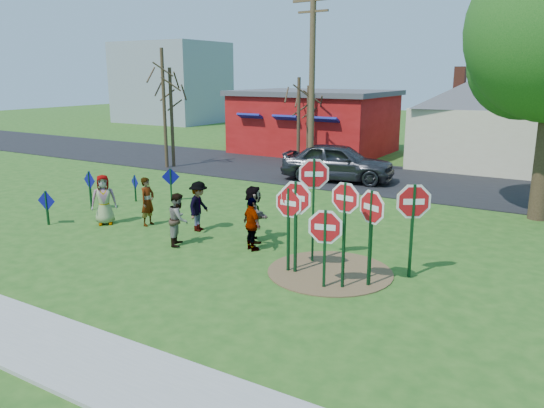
{
  "coord_description": "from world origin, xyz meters",
  "views": [
    {
      "loc": [
        9.8,
        -12.68,
        4.95
      ],
      "look_at": [
        1.87,
        0.49,
        1.15
      ],
      "focal_mm": 35.0,
      "sensor_mm": 36.0,
      "label": 1
    }
  ],
  "objects": [
    {
      "name": "red_building",
      "position": [
        -5.5,
        17.99,
        1.97
      ],
      "size": [
        9.4,
        7.69,
        3.9
      ],
      "color": "maroon",
      "rests_on": "ground"
    },
    {
      "name": "stop_sign_c",
      "position": [
        5.18,
        -1.78,
        1.9
      ],
      "size": [
        0.98,
        0.14,
        2.69
      ],
      "rotation": [
        0.0,
        0.0,
        -0.13
      ],
      "color": "#0F3A1B",
      "rests_on": "ground"
    },
    {
      "name": "person_b",
      "position": [
        -2.56,
        -0.18,
        0.81
      ],
      "size": [
        0.44,
        0.63,
        1.63
      ],
      "primitive_type": "imported",
      "rotation": [
        0.0,
        0.0,
        1.66
      ],
      "color": "#266F66",
      "rests_on": "ground"
    },
    {
      "name": "ground",
      "position": [
        0.0,
        0.0,
        0.0
      ],
      "size": [
        120.0,
        120.0,
        0.0
      ],
      "primitive_type": "plane",
      "color": "#235117",
      "rests_on": "ground"
    },
    {
      "name": "bare_tree_east",
      "position": [
        -3.86,
        13.91,
        2.78
      ],
      "size": [
        1.8,
        1.8,
        4.3
      ],
      "color": "#382819",
      "rests_on": "ground"
    },
    {
      "name": "stop_sign_e",
      "position": [
        4.8,
        -1.99,
        1.37
      ],
      "size": [
        1.07,
        0.31,
        2.06
      ],
      "rotation": [
        0.0,
        0.0,
        0.27
      ],
      "color": "#0F3A1B",
      "rests_on": "ground"
    },
    {
      "name": "stop_sign_b",
      "position": [
        3.76,
        -0.55,
        2.15
      ],
      "size": [
        0.97,
        0.55,
        2.96
      ],
      "rotation": [
        0.0,
        0.0,
        0.51
      ],
      "color": "#0F3A1B",
      "rests_on": "ground"
    },
    {
      "name": "distant_building",
      "position": [
        -28.0,
        30.0,
        4.0
      ],
      "size": [
        10.0,
        8.0,
        8.0
      ],
      "primitive_type": "cube",
      "color": "#8C939E",
      "rests_on": "ground"
    },
    {
      "name": "person_d",
      "position": [
        -0.7,
        0.2,
        0.81
      ],
      "size": [
        0.81,
        1.15,
        1.62
      ],
      "primitive_type": "imported",
      "rotation": [
        0.0,
        0.0,
        1.78
      ],
      "color": "#2E2E32",
      "rests_on": "ground"
    },
    {
      "name": "road",
      "position": [
        0.0,
        11.5,
        0.02
      ],
      "size": [
        120.0,
        7.5,
        0.04
      ],
      "primitive_type": "cube",
      "color": "black",
      "rests_on": "ground"
    },
    {
      "name": "blue_diamond_a",
      "position": [
        -5.47,
        -1.89,
        0.71
      ],
      "size": [
        0.68,
        0.16,
        1.17
      ],
      "rotation": [
        0.0,
        0.0,
        0.2
      ],
      "color": "#0F3A1B",
      "rests_on": "ground"
    },
    {
      "name": "person_e",
      "position": [
        1.84,
        -0.56,
        0.77
      ],
      "size": [
        0.97,
        0.78,
        1.55
      ],
      "primitive_type": "imported",
      "rotation": [
        0.0,
        0.0,
        2.62
      ],
      "color": "#513060",
      "rests_on": "ground"
    },
    {
      "name": "person_f",
      "position": [
        1.42,
        0.16,
        0.86
      ],
      "size": [
        1.51,
        1.46,
        1.72
      ],
      "primitive_type": "imported",
      "rotation": [
        0.0,
        0.0,
        2.38
      ],
      "color": "#1D5234",
      "rests_on": "ground"
    },
    {
      "name": "stop_sign_g",
      "position": [
        3.74,
        -1.47,
        1.75
      ],
      "size": [
        1.14,
        0.08,
        2.53
      ],
      "rotation": [
        0.0,
        0.0,
        0.04
      ],
      "color": "#0F3A1B",
      "rests_on": "ground"
    },
    {
      "name": "blue_diamond_b",
      "position": [
        -5.82,
        0.22,
        0.92
      ],
      "size": [
        0.68,
        0.13,
        1.47
      ],
      "rotation": [
        0.0,
        0.0,
        -0.16
      ],
      "color": "#0F3A1B",
      "rests_on": "ground"
    },
    {
      "name": "bare_tree_mid",
      "position": [
        -9.42,
        8.9,
        3.39
      ],
      "size": [
        1.8,
        1.8,
        5.24
      ],
      "color": "#382819",
      "rests_on": "ground"
    },
    {
      "name": "stop_sign_a",
      "position": [
        3.54,
        -1.48,
        1.61
      ],
      "size": [
        1.03,
        0.07,
        2.33
      ],
      "rotation": [
        0.0,
        0.0,
        -0.05
      ],
      "color": "#0F3A1B",
      "rests_on": "ground"
    },
    {
      "name": "person_a",
      "position": [
        -3.9,
        -0.84,
        0.84
      ],
      "size": [
        0.95,
        0.97,
        1.69
      ],
      "primitive_type": "imported",
      "rotation": [
        0.0,
        0.0,
        0.83
      ],
      "color": "#414483",
      "rests_on": "ground"
    },
    {
      "name": "utility_pole",
      "position": [
        -1.31,
        9.27,
        4.55
      ],
      "size": [
        2.11,
        0.33,
        8.64
      ],
      "rotation": [
        0.0,
        0.0,
        -0.1
      ],
      "color": "#4C3823",
      "rests_on": "ground"
    },
    {
      "name": "blue_diamond_d",
      "position": [
        -4.19,
        2.8,
        0.83
      ],
      "size": [
        0.61,
        0.39,
        1.34
      ],
      "rotation": [
        0.0,
        0.0,
        0.55
      ],
      "color": "#0F3A1B",
      "rests_on": "ground"
    },
    {
      "name": "suv",
      "position": [
        -0.18,
        9.88,
        0.93
      ],
      "size": [
        5.51,
        3.05,
        1.77
      ],
      "primitive_type": "imported",
      "rotation": [
        0.0,
        0.0,
        1.76
      ],
      "color": "#323337",
      "rests_on": "road"
    },
    {
      "name": "dirt_patch",
      "position": [
        4.5,
        -1.0,
        0.01
      ],
      "size": [
        3.2,
        3.2,
        0.03
      ],
      "primitive_type": "cylinder",
      "color": "brown",
      "rests_on": "ground"
    },
    {
      "name": "bare_tree_extra",
      "position": [
        -3.64,
        12.37,
        3.08
      ],
      "size": [
        1.8,
        1.8,
        4.76
      ],
      "color": "#382819",
      "rests_on": "ground"
    },
    {
      "name": "stop_sign_d",
      "position": [
        6.32,
        -0.26,
        1.77
      ],
      "size": [
        1.0,
        0.65,
        2.52
      ],
      "rotation": [
        0.0,
        0.0,
        0.57
      ],
      "color": "#0F3A1B",
      "rests_on": "ground"
    },
    {
      "name": "stop_sign_f",
      "position": [
        5.67,
        -1.35,
        1.77
      ],
      "size": [
        1.0,
        0.49,
        2.49
      ],
      "rotation": [
        0.0,
        0.0,
        -0.45
      ],
      "color": "#0F3A1B",
      "rests_on": "ground"
    },
    {
      "name": "blue_diamond_c",
      "position": [
        -5.4,
        2.06,
        0.66
      ],
      "size": [
        0.55,
        0.21,
        1.07
      ],
      "rotation": [
        0.0,
        0.0,
        -0.35
      ],
      "color": "#0F3A1B",
      "rests_on": "ground"
    },
    {
      "name": "bare_tree_west",
      "position": [
        -9.55,
        8.5,
        4.03
      ],
      "size": [
        1.8,
        1.8,
        6.22
      ],
      "color": "#382819",
      "rests_on": "ground"
    },
    {
      "name": "cream_house",
      "position": [
        5.5,
        18.0,
        2.92
      ],
      "size": [
        9.4,
        9.4,
        6.5
      ],
      "color": "beige",
      "rests_on": "ground"
    },
    {
      "name": "person_c",
      "position": [
        -0.3,
        -1.24,
        0.78
      ],
      "size": [
        0.88,
        0.95,
        1.56
      ],
      "primitive_type": "imported",
      "rotation": [
        0.0,
        0.0,
        2.07
      ],
      "color": "brown",
      "rests_on": "ground"
    }
  ]
}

